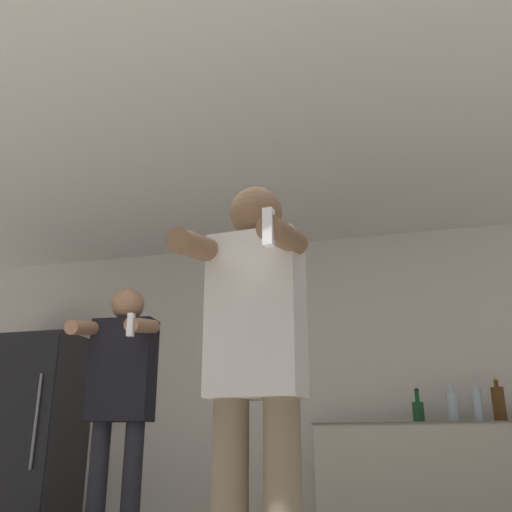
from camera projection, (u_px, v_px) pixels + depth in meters
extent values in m
cube|color=beige|center=(282.00, 382.00, 5.00)|extent=(7.00, 0.06, 2.55)
cube|color=silver|center=(227.00, 161.00, 3.89)|extent=(7.00, 3.80, 0.05)
cube|color=#262628|center=(34.00, 433.00, 5.08)|extent=(0.74, 0.61, 1.71)
cube|color=black|center=(12.00, 431.00, 4.80)|extent=(0.71, 0.01, 1.64)
cylinder|color=#99999E|center=(36.00, 420.00, 4.74)|extent=(0.02, 0.02, 0.77)
cube|color=#BCB29E|center=(432.00, 487.00, 4.19)|extent=(1.65, 0.52, 0.89)
cube|color=#676256|center=(426.00, 424.00, 4.34)|extent=(1.68, 0.55, 0.01)
cylinder|color=silver|center=(453.00, 408.00, 4.34)|extent=(0.08, 0.08, 0.22)
cylinder|color=silver|center=(451.00, 390.00, 4.39)|extent=(0.03, 0.03, 0.05)
sphere|color=silver|center=(450.00, 386.00, 4.40)|extent=(0.03, 0.03, 0.03)
cylinder|color=#194723|center=(418.00, 413.00, 4.40)|extent=(0.09, 0.09, 0.16)
cylinder|color=#194723|center=(417.00, 396.00, 4.44)|extent=(0.03, 0.03, 0.09)
sphere|color=black|center=(416.00, 390.00, 4.45)|extent=(0.04, 0.04, 0.04)
cylinder|color=silver|center=(478.00, 406.00, 4.31)|extent=(0.07, 0.07, 0.25)
cylinder|color=silver|center=(475.00, 383.00, 4.36)|extent=(0.02, 0.02, 0.10)
sphere|color=silver|center=(474.00, 376.00, 4.38)|extent=(0.02, 0.02, 0.02)
cylinder|color=#563314|center=(499.00, 405.00, 4.27)|extent=(0.09, 0.09, 0.26)
cylinder|color=#563314|center=(496.00, 383.00, 4.32)|extent=(0.03, 0.03, 0.06)
sphere|color=#B29933|center=(496.00, 380.00, 4.33)|extent=(0.03, 0.03, 0.03)
cube|color=beige|center=(256.00, 314.00, 2.32)|extent=(0.39, 0.23, 0.67)
sphere|color=brown|center=(256.00, 213.00, 2.46)|extent=(0.23, 0.23, 0.23)
cylinder|color=brown|center=(199.00, 247.00, 2.29)|extent=(0.13, 0.39, 0.16)
cylinder|color=brown|center=(284.00, 236.00, 2.18)|extent=(0.13, 0.39, 0.16)
cube|color=white|center=(269.00, 227.00, 2.01)|extent=(0.04, 0.04, 0.14)
cylinder|color=black|center=(96.00, 496.00, 3.50)|extent=(0.12, 0.12, 0.88)
cylinder|color=black|center=(131.00, 496.00, 3.47)|extent=(0.12, 0.12, 0.88)
cube|color=black|center=(123.00, 370.00, 3.73)|extent=(0.42, 0.23, 0.66)
sphere|color=#9E7051|center=(128.00, 305.00, 3.87)|extent=(0.22, 0.22, 0.22)
cylinder|color=#9E7051|center=(86.00, 328.00, 3.66)|extent=(0.12, 0.41, 0.16)
cylinder|color=#9E7051|center=(143.00, 326.00, 3.60)|extent=(0.12, 0.41, 0.16)
cube|color=white|center=(131.00, 325.00, 3.41)|extent=(0.04, 0.04, 0.14)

